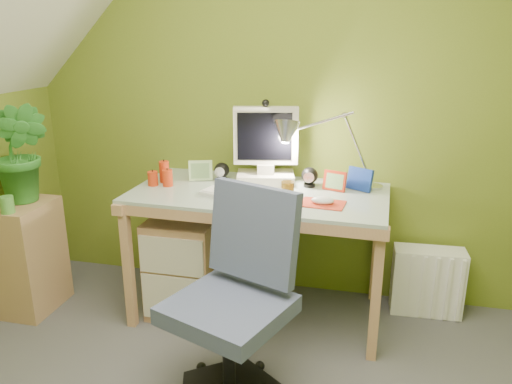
% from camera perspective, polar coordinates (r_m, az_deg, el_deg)
% --- Properties ---
extents(wall_back, '(3.20, 0.01, 2.40)m').
position_cam_1_polar(wall_back, '(3.11, 2.58, 9.46)').
color(wall_back, olive).
rests_on(wall_back, floor).
extents(desk, '(1.48, 0.77, 0.78)m').
position_cam_1_polar(desk, '(3.00, 0.31, -7.03)').
color(desk, tan).
rests_on(desk, floor).
extents(monitor, '(0.44, 0.31, 0.55)m').
position_cam_1_polar(monitor, '(2.96, 1.12, 6.21)').
color(monitor, beige).
rests_on(monitor, desk).
extents(speaker_left, '(0.11, 0.11, 0.11)m').
position_cam_1_polar(speaker_left, '(3.06, -3.93, 2.32)').
color(speaker_left, black).
rests_on(speaker_left, desk).
extents(speaker_right, '(0.12, 0.12, 0.12)m').
position_cam_1_polar(speaker_right, '(2.95, 6.15, 1.71)').
color(speaker_right, black).
rests_on(speaker_right, desk).
extents(keyboard, '(0.47, 0.26, 0.02)m').
position_cam_1_polar(keyboard, '(2.75, -1.96, -0.46)').
color(keyboard, silver).
rests_on(keyboard, desk).
extents(mousepad, '(0.25, 0.19, 0.01)m').
position_cam_1_polar(mousepad, '(2.67, 7.61, -1.33)').
color(mousepad, '#B7321D').
rests_on(mousepad, desk).
extents(mouse, '(0.12, 0.08, 0.04)m').
position_cam_1_polar(mouse, '(2.67, 7.63, -0.97)').
color(mouse, silver).
rests_on(mouse, mousepad).
extents(amber_tumbler, '(0.08, 0.08, 0.09)m').
position_cam_1_polar(amber_tumbler, '(2.74, 3.62, 0.24)').
color(amber_tumbler, '#885F13').
rests_on(amber_tumbler, desk).
extents(candle_cluster, '(0.20, 0.19, 0.13)m').
position_cam_1_polar(candle_cluster, '(3.04, -10.74, 2.09)').
color(candle_cluster, red).
rests_on(candle_cluster, desk).
extents(photo_frame_red, '(0.13, 0.06, 0.12)m').
position_cam_1_polar(photo_frame_red, '(2.90, 8.98, 1.27)').
color(photo_frame_red, '#B12912').
rests_on(photo_frame_red, desk).
extents(photo_frame_blue, '(0.14, 0.09, 0.13)m').
position_cam_1_polar(photo_frame_blue, '(2.93, 11.78, 1.45)').
color(photo_frame_blue, navy).
rests_on(photo_frame_blue, desk).
extents(photo_frame_green, '(0.14, 0.06, 0.12)m').
position_cam_1_polar(photo_frame_green, '(3.08, -6.36, 2.46)').
color(photo_frame_green, '#B1D592').
rests_on(photo_frame_green, desk).
extents(desk_lamp, '(0.64, 0.35, 0.65)m').
position_cam_1_polar(desk_lamp, '(2.89, 9.93, 6.69)').
color(desk_lamp, silver).
rests_on(desk_lamp, desk).
extents(side_ledge, '(0.25, 0.39, 0.69)m').
position_cam_1_polar(side_ledge, '(3.36, -24.31, -6.80)').
color(side_ledge, tan).
rests_on(side_ledge, floor).
extents(potted_plant, '(0.36, 0.30, 0.59)m').
position_cam_1_polar(potted_plant, '(3.20, -25.23, 4.07)').
color(potted_plant, '#2E7B29').
rests_on(potted_plant, side_ledge).
extents(green_cup, '(0.08, 0.08, 0.10)m').
position_cam_1_polar(green_cup, '(3.10, -26.57, -1.31)').
color(green_cup, '#559D41').
rests_on(green_cup, side_ledge).
extents(task_chair, '(0.71, 0.71, 1.00)m').
position_cam_1_polar(task_chair, '(2.26, -3.22, -12.84)').
color(task_chair, '#444D70').
rests_on(task_chair, floor).
extents(radiator, '(0.42, 0.18, 0.42)m').
position_cam_1_polar(radiator, '(3.25, 18.98, -9.61)').
color(radiator, white).
rests_on(radiator, floor).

